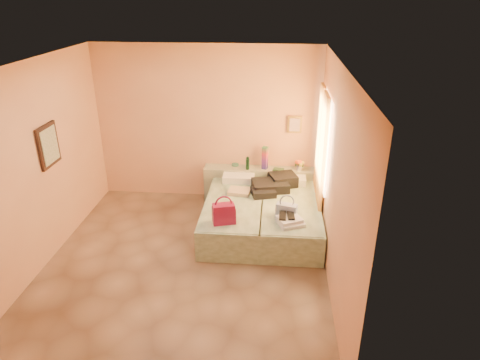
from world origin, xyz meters
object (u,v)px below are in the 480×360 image
object	(u,v)px
bed_right	(290,217)
towel_stack	(291,221)
blue_handbag	(286,210)
flower_vase	(299,164)
magenta_handbag	(224,213)
bed_left	(234,215)
green_book	(278,170)
water_bottle	(248,163)
headboard_ledge	(260,184)

from	to	relation	value
bed_right	towel_stack	size ratio (longest dim) A/B	5.71
blue_handbag	towel_stack	distance (m)	0.26
flower_vase	towel_stack	distance (m)	1.69
magenta_handbag	towel_stack	world-z (taller)	magenta_handbag
bed_left	flower_vase	size ratio (longest dim) A/B	8.40
flower_vase	blue_handbag	distance (m)	1.45
bed_left	magenta_handbag	distance (m)	0.81
blue_handbag	towel_stack	size ratio (longest dim) A/B	0.88
bed_right	bed_left	bearing A→B (deg)	179.84
bed_right	green_book	xyz separation A→B (m)	(-0.20, 0.97, 0.42)
green_book	blue_handbag	bearing A→B (deg)	-70.04
magenta_handbag	blue_handbag	xyz separation A→B (m)	(0.91, 0.28, -0.05)
towel_stack	bed_left	bearing A→B (deg)	143.27
water_bottle	bed_right	bearing A→B (deg)	-52.32
green_book	flower_vase	world-z (taller)	flower_vase
bed_left	blue_handbag	world-z (taller)	blue_handbag
magenta_handbag	blue_handbag	world-z (taller)	magenta_handbag
green_book	flower_vase	bearing A→B (deg)	20.00
magenta_handbag	water_bottle	bearing A→B (deg)	66.17
bed_right	blue_handbag	bearing A→B (deg)	-99.95
blue_handbag	bed_right	bearing A→B (deg)	94.76
bed_right	flower_vase	world-z (taller)	flower_vase
headboard_ledge	water_bottle	bearing A→B (deg)	-163.41
green_book	magenta_handbag	xyz separation A→B (m)	(-0.78, -1.67, -0.01)
green_book	magenta_handbag	world-z (taller)	magenta_handbag
bed_left	bed_right	distance (m)	0.90
bed_left	towel_stack	bearing A→B (deg)	-36.89
headboard_ledge	magenta_handbag	world-z (taller)	magenta_handbag
headboard_ledge	towel_stack	bearing A→B (deg)	-73.34
green_book	flower_vase	size ratio (longest dim) A/B	0.77
magenta_handbag	blue_handbag	bearing A→B (deg)	0.67
magenta_handbag	bed_right	bearing A→B (deg)	19.06
bed_right	water_bottle	size ratio (longest dim) A/B	8.80
headboard_ledge	bed_right	xyz separation A→B (m)	(0.52, -1.05, -0.08)
bed_left	green_book	world-z (taller)	green_book
bed_left	blue_handbag	distance (m)	0.99
bed_right	towel_stack	xyz separation A→B (m)	(-0.01, -0.66, 0.30)
bed_left	green_book	size ratio (longest dim) A/B	10.89
headboard_ledge	flower_vase	size ratio (longest dim) A/B	8.61
flower_vase	blue_handbag	xyz separation A→B (m)	(-0.24, -1.43, -0.17)
towel_stack	headboard_ledge	bearing A→B (deg)	106.66
green_book	headboard_ledge	bearing A→B (deg)	-179.02
green_book	towel_stack	size ratio (longest dim) A/B	0.52
bed_right	blue_handbag	distance (m)	0.55
headboard_ledge	bed_right	distance (m)	1.18
flower_vase	towel_stack	xyz separation A→B (m)	(-0.18, -1.67, -0.22)
headboard_ledge	water_bottle	distance (m)	0.50
towel_stack	magenta_handbag	bearing A→B (deg)	-178.11
bed_right	magenta_handbag	bearing A→B (deg)	-144.88
water_bottle	towel_stack	distance (m)	1.82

